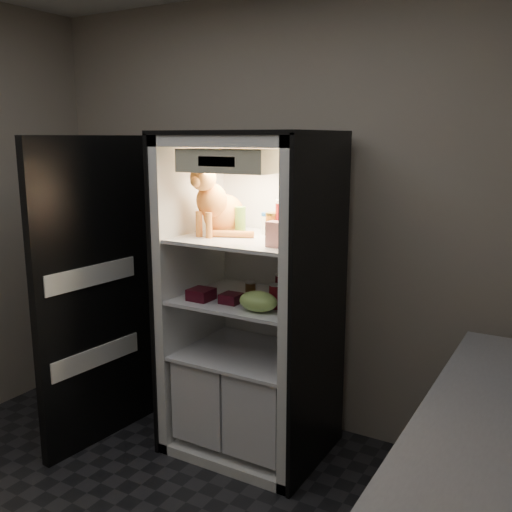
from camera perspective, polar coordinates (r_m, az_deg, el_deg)
The scene contains 16 objects.
room_shell at distance 2.14m, azimuth -19.59°, elevation 5.21°, with size 3.60×3.60×3.60m.
refrigerator at distance 3.36m, azimuth -0.28°, elevation -6.35°, with size 0.90×0.72×1.88m.
fridge_door at distance 3.54m, azimuth -15.62°, elevation -3.80°, with size 0.14×0.87×1.85m.
tabby_cat at distance 3.27m, azimuth -3.86°, elevation 5.02°, with size 0.36×0.42×0.44m.
parmesan_shaker at distance 3.24m, azimuth -1.59°, elevation 3.51°, with size 0.06×0.06×0.16m.
mayo_tub at distance 3.29m, azimuth 1.31°, elevation 3.29°, with size 0.09×0.09×0.12m.
salsa_jar at distance 3.13m, azimuth 1.71°, elevation 3.04°, with size 0.08×0.08×0.15m.
pepper_jar at distance 3.10m, azimuth 3.12°, elevation 3.63°, with size 0.13×0.13×0.22m.
cream_carton at distance 2.91m, azimuth 1.92°, elevation 2.21°, with size 0.08×0.08×0.13m, color silver.
soda_can_a at distance 3.27m, azimuth 2.54°, elevation -3.01°, with size 0.07×0.07×0.13m.
soda_can_b at distance 3.16m, azimuth 4.39°, elevation -3.47°, with size 0.08×0.08×0.14m.
soda_can_c at distance 3.05m, azimuth 1.97°, elevation -4.05°, with size 0.07×0.07×0.13m.
condiment_jar at distance 3.30m, azimuth -0.56°, elevation -3.26°, with size 0.06×0.06×0.08m.
grape_bag at distance 3.00m, azimuth 0.23°, elevation -4.55°, with size 0.21×0.16×0.11m, color #92BC57.
berry_box_left at distance 3.23m, azimuth -5.51°, elevation -3.83°, with size 0.13×0.13×0.06m, color #4A0C17.
berry_box_right at distance 3.16m, azimuth -2.51°, elevation -4.25°, with size 0.11×0.11×0.05m, color #4A0C17.
Camera 1 is at (1.62, -1.37, 1.84)m, focal length 40.00 mm.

